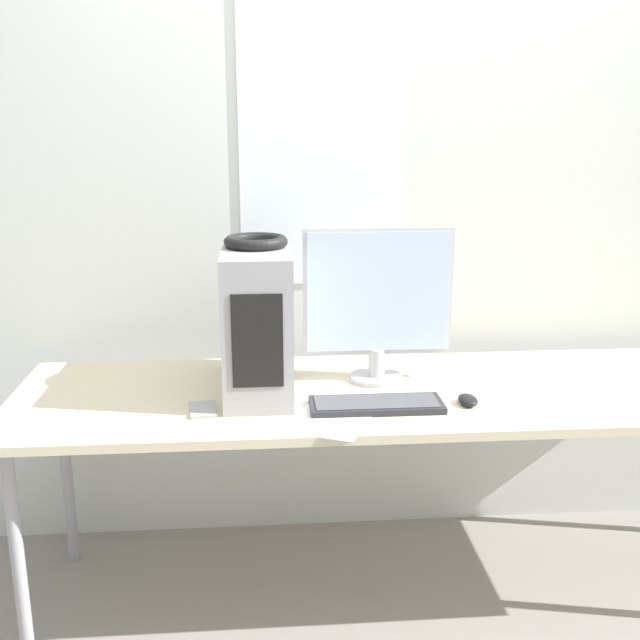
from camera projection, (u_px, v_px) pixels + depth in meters
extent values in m
cube|color=silver|center=(383.00, 187.00, 2.74)|extent=(8.00, 0.06, 2.70)
cube|color=white|center=(318.00, 114.00, 2.62)|extent=(0.57, 0.01, 1.21)
cube|color=beige|center=(404.00, 393.00, 2.42)|extent=(2.50, 0.73, 0.03)
cylinder|color=#99999E|center=(18.00, 560.00, 2.15)|extent=(0.04, 0.04, 0.72)
cylinder|color=#99999E|center=(67.00, 471.00, 2.70)|extent=(0.04, 0.04, 0.72)
cube|color=#9E9EA3|center=(257.00, 319.00, 2.37)|extent=(0.21, 0.50, 0.46)
cube|color=black|center=(257.00, 341.00, 2.13)|extent=(0.15, 0.00, 0.28)
torus|color=black|center=(256.00, 241.00, 2.31)|extent=(0.20, 0.20, 0.03)
cylinder|color=#B7B7BC|center=(376.00, 378.00, 2.50)|extent=(0.18, 0.18, 0.02)
cylinder|color=#B7B7BC|center=(376.00, 362.00, 2.48)|extent=(0.06, 0.06, 0.09)
cube|color=#B7B7BC|center=(378.00, 291.00, 2.42)|extent=(0.49, 0.03, 0.41)
cube|color=silver|center=(379.00, 292.00, 2.41)|extent=(0.46, 0.00, 0.39)
cube|color=#28282D|center=(376.00, 405.00, 2.25)|extent=(0.40, 0.14, 0.02)
cube|color=#47474C|center=(376.00, 401.00, 2.25)|extent=(0.37, 0.12, 0.00)
ellipsoid|color=black|center=(468.00, 400.00, 2.28)|extent=(0.06, 0.09, 0.03)
cube|color=#99999E|center=(203.00, 410.00, 2.23)|extent=(0.09, 0.13, 0.01)
cube|color=white|center=(333.00, 417.00, 2.18)|extent=(0.31, 0.36, 0.00)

